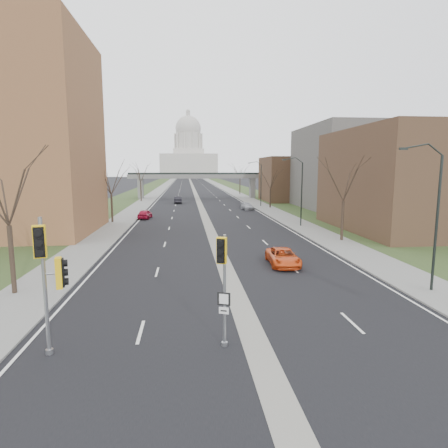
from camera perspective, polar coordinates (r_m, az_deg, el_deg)
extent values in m
plane|color=black|center=(16.38, 5.12, -18.27)|extent=(700.00, 700.00, 0.00)
cube|color=black|center=(164.55, -4.84, 5.80)|extent=(20.00, 600.00, 0.01)
cube|color=gray|center=(164.55, -4.84, 5.80)|extent=(1.20, 600.00, 0.02)
cube|color=gray|center=(165.20, -0.66, 5.86)|extent=(4.00, 600.00, 0.12)
cube|color=gray|center=(164.78, -9.04, 5.75)|extent=(4.00, 600.00, 0.12)
cube|color=#2C3D1C|center=(165.84, 1.42, 5.86)|extent=(8.00, 600.00, 0.10)
cube|color=#2C3D1C|center=(165.22, -11.13, 5.70)|extent=(8.00, 600.00, 0.10)
cube|color=brown|center=(50.18, 26.70, 5.97)|extent=(16.00, 20.00, 12.00)
cube|color=#605D58|center=(73.19, 19.32, 8.04)|extent=(18.00, 22.00, 15.00)
cube|color=brown|center=(87.98, 10.67, 6.72)|extent=(14.00, 14.00, 10.00)
cube|color=slate|center=(95.14, -12.59, 5.27)|extent=(1.20, 2.50, 5.00)
cube|color=slate|center=(95.98, 4.33, 5.47)|extent=(1.20, 2.50, 5.00)
cube|color=slate|center=(94.43, -4.11, 7.25)|extent=(34.00, 3.00, 1.00)
cube|color=black|center=(94.42, -4.12, 7.67)|extent=(34.00, 0.15, 0.50)
cube|color=beige|center=(334.39, -5.39, 8.81)|extent=(48.00, 42.00, 20.00)
cube|color=beige|center=(334.70, -5.42, 10.86)|extent=(26.00, 26.00, 5.00)
cylinder|color=beige|center=(335.21, -5.44, 12.40)|extent=(22.00, 22.00, 14.00)
sphere|color=beige|center=(336.17, -5.47, 14.27)|extent=(22.00, 22.00, 22.00)
cylinder|color=beige|center=(337.55, -5.50, 16.21)|extent=(3.60, 3.60, 4.50)
cylinder|color=black|center=(25.30, 29.66, -0.04)|extent=(0.16, 0.16, 8.00)
cube|color=black|center=(23.85, 25.85, 10.27)|extent=(0.45, 0.18, 0.14)
cylinder|color=black|center=(48.73, 11.74, 4.42)|extent=(0.16, 0.16, 8.00)
cube|color=black|center=(48.00, 9.24, 9.63)|extent=(0.45, 0.18, 0.14)
cylinder|color=black|center=(73.91, 5.66, 5.85)|extent=(0.16, 0.16, 8.00)
cube|color=black|center=(73.42, 3.92, 9.25)|extent=(0.45, 0.18, 0.14)
cylinder|color=#382B21|center=(25.11, -29.59, -4.73)|extent=(0.28, 0.28, 4.00)
cylinder|color=#382B21|center=(53.61, -16.71, 2.31)|extent=(0.28, 0.28, 3.75)
cylinder|color=#382B21|center=(87.11, -12.54, 4.83)|extent=(0.28, 0.28, 4.25)
cylinder|color=#382B21|center=(40.02, 17.59, 0.49)|extent=(0.28, 0.28, 4.00)
cylinder|color=#382B21|center=(71.37, 7.06, 3.93)|extent=(0.28, 0.28, 3.50)
cylinder|color=#382B21|center=(110.63, 2.44, 5.74)|extent=(0.28, 0.28, 4.25)
cylinder|color=gray|center=(16.34, -25.63, -8.71)|extent=(0.15, 0.15, 5.54)
cylinder|color=gray|center=(17.27, -25.04, -17.21)|extent=(0.30, 0.30, 0.21)
cube|color=#EBB60D|center=(15.39, -26.28, -2.42)|extent=(0.54, 0.52, 1.23)
cube|color=#EBB60D|center=(16.14, -23.86, -6.83)|extent=(0.52, 0.54, 1.23)
cylinder|color=gray|center=(15.56, 0.08, -10.26)|extent=(0.13, 0.13, 4.74)
cylinder|color=gray|center=(16.43, 0.08, -17.81)|extent=(0.26, 0.26, 0.18)
cube|color=#EBB60D|center=(14.64, -0.36, -4.05)|extent=(0.48, 0.47, 1.05)
cube|color=black|center=(15.65, 0.08, -11.21)|extent=(0.53, 0.22, 0.55)
cube|color=silver|center=(15.82, 0.08, -12.92)|extent=(0.40, 0.18, 0.27)
imported|color=maroon|center=(56.98, -11.96, 1.50)|extent=(2.05, 4.18, 1.37)
imported|color=black|center=(81.48, -7.02, 3.68)|extent=(1.64, 4.53, 1.48)
imported|color=#D64916|center=(29.21, 8.97, -4.98)|extent=(2.34, 4.72, 1.29)
imported|color=#9B9CA2|center=(67.99, 3.54, 2.69)|extent=(2.24, 4.43, 1.23)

